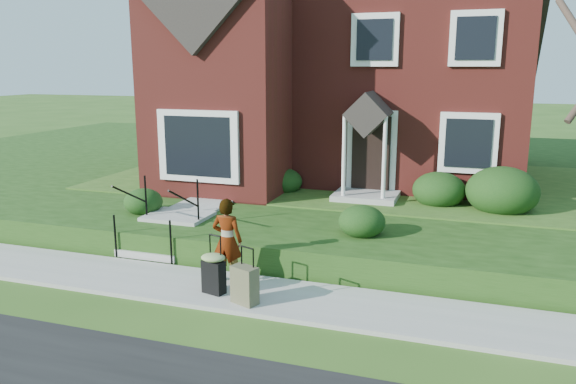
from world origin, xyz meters
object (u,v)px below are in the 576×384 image
at_px(woman, 227,240).
at_px(suitcase_black, 214,271).
at_px(suitcase_olive, 245,285).
at_px(front_steps, 168,229).

relative_size(woman, suitcase_black, 1.50).
xyz_separation_m(suitcase_black, suitcase_olive, (0.68, -0.23, -0.08)).
height_order(front_steps, woman, woman).
height_order(woman, suitcase_black, woman).
xyz_separation_m(front_steps, suitcase_olive, (2.80, -2.31, -0.07)).
bearing_deg(suitcase_olive, front_steps, 161.70).
height_order(front_steps, suitcase_olive, front_steps).
distance_m(woman, suitcase_black, 0.70).
relative_size(suitcase_black, suitcase_olive, 1.08).
distance_m(front_steps, woman, 2.62).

